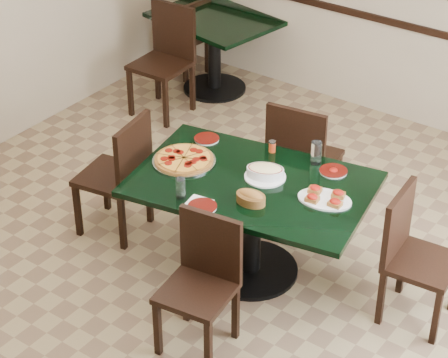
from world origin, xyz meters
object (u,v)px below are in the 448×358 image
Objects in this scene: back_table at (214,40)px; chair_near at (203,276)px; chair_far at (301,155)px; pepperoni_pizza at (184,159)px; main_table at (252,204)px; back_chair_near at (167,53)px; lasagna_casserole at (265,172)px; bruschetta_platter at (325,197)px; bread_basket at (251,198)px; chair_left at (121,170)px; back_chair_left at (190,34)px; chair_right at (411,250)px.

chair_near is at bearing -45.17° from back_table.
pepperoni_pizza is (-0.44, -0.83, 0.21)m from chair_far.
main_table is 0.56m from pepperoni_pizza.
lasagna_casserole is (2.04, -1.48, 0.23)m from back_chair_near.
bread_basket is at bearing -153.50° from bruschetta_platter.
chair_left is 1.97m from back_chair_near.
chair_near is 2.04× the size of pepperoni_pizza.
bruschetta_platter is at bearing -0.69° from main_table.
back_table is 0.42m from back_chair_left.
back_chair_left is 3.81× the size of bread_basket.
chair_near is 3.03× the size of lasagna_casserole.
chair_right is at bearing -25.16° from back_chair_near.
back_table is at bearing 79.00° from back_chair_left.
back_table is 1.35× the size of chair_right.
chair_far is at bearing 99.31° from bread_basket.
chair_near reaches higher than pepperoni_pizza.
chair_near reaches higher than bread_basket.
back_table is 1.56× the size of back_chair_left.
lasagna_casserole is at bearing 92.57° from chair_far.
back_chair_near is 2.52× the size of bruschetta_platter.
bruschetta_platter reaches higher than back_chair_left.
chair_far reaches higher than lasagna_casserole.
pepperoni_pizza is at bearing 54.24° from chair_far.
lasagna_casserole is at bearing -37.12° from back_table.
chair_left is at bearing -62.19° from back_chair_near.
chair_left is at bearing 169.19° from lasagna_casserole.
chair_left reaches higher than main_table.
chair_near is at bearing 53.90° from chair_left.
pepperoni_pizza is at bearing 44.25° from back_chair_left.
chair_near reaches higher than bruschetta_platter.
back_chair_near is (-3.06, 1.33, 0.05)m from chair_right.
chair_far is (-0.09, 0.77, -0.01)m from main_table.
chair_near is at bearing -48.70° from back_chair_near.
back_chair_left is at bearing 130.95° from bread_basket.
chair_right is at bearing 22.56° from bread_basket.
back_chair_left is at bearing 124.68° from main_table.
back_chair_near is at bearing 136.95° from bruschetta_platter.
main_table is 1.87× the size of chair_right.
pepperoni_pizza is (-0.66, 0.66, 0.27)m from chair_near.
chair_far is 4.71× the size of bread_basket.
main_table is at bearing 97.67° from chair_right.
pepperoni_pizza is 0.58m from lasagna_casserole.
bread_basket is at bearing 110.82° from chair_right.
back_chair_near is 2.29× the size of pepperoni_pizza.
chair_left is 1.57m from bruschetta_platter.
back_chair_near is (-2.14, 2.30, 0.07)m from chair_near.
bread_basket is at bearing 94.51° from chair_far.
bread_basket reaches higher than pepperoni_pizza.
chair_left is 3.24× the size of lasagna_casserole.
bruschetta_platter is at bearing 122.67° from chair_far.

